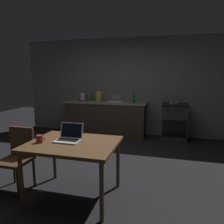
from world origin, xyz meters
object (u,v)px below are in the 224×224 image
at_px(laptop, 69,137).
at_px(bottle, 134,98).
at_px(coffee_mug, 40,139).
at_px(dish_rack, 116,100).
at_px(stove_oven, 174,122).
at_px(chair, 18,154).
at_px(cereal_box, 99,96).
at_px(dining_table, 73,148).
at_px(bottle_b, 92,97).
at_px(electric_kettle, 83,97).
at_px(frying_pan, 174,103).

xyz_separation_m(laptop, bottle, (0.41, 2.83, 0.25)).
relative_size(coffee_mug, dish_rack, 0.35).
height_order(stove_oven, coffee_mug, stove_oven).
distance_m(chair, dish_rack, 3.05).
bearing_deg(cereal_box, dining_table, -78.05).
bearing_deg(chair, dining_table, -20.89).
distance_m(chair, bottle_b, 3.05).
height_order(stove_oven, laptop, laptop).
height_order(dining_table, chair, chair).
distance_m(stove_oven, chair, 3.65).
relative_size(dining_table, bottle, 4.16).
bearing_deg(dish_rack, stove_oven, -0.10).
height_order(coffee_mug, dish_rack, dish_rack).
height_order(dining_table, bottle, bottle).
bearing_deg(cereal_box, electric_kettle, -177.48).
bearing_deg(laptop, bottle_b, 99.96).
bearing_deg(dish_rack, bottle, -6.08).
relative_size(dining_table, laptop, 3.54).
bearing_deg(dish_rack, cereal_box, 177.64).
relative_size(bottle, coffee_mug, 2.27).
xyz_separation_m(frying_pan, dish_rack, (-1.44, 0.03, 0.02)).
bearing_deg(dining_table, chair, 179.65).
bearing_deg(stove_oven, bottle_b, 177.84).
xyz_separation_m(dining_table, coffee_mug, (-0.41, -0.11, 0.12)).
height_order(laptop, bottle, bottle).
bearing_deg(electric_kettle, laptop, -70.87).
relative_size(electric_kettle, dish_rack, 0.66).
bearing_deg(dining_table, electric_kettle, 110.22).
distance_m(dish_rack, bottle_b, 0.72).
height_order(electric_kettle, coffee_mug, electric_kettle).
bearing_deg(laptop, frying_pan, 59.48).
bearing_deg(cereal_box, stove_oven, -0.66).
height_order(frying_pan, coffee_mug, frying_pan).
bearing_deg(bottle, chair, -112.29).
relative_size(electric_kettle, bottle, 0.83).
height_order(coffee_mug, bottle_b, bottle_b).
bearing_deg(coffee_mug, bottle, 76.21).
relative_size(dish_rack, bottle_b, 1.40).
distance_m(bottle, dish_rack, 0.48).
xyz_separation_m(cereal_box, bottle_b, (-0.22, 0.06, -0.02)).
xyz_separation_m(chair, coffee_mug, (0.44, -0.12, 0.30)).
relative_size(stove_oven, dining_table, 0.80).
relative_size(frying_pan, bottle_b, 1.62).
bearing_deg(stove_oven, laptop, -116.27).
bearing_deg(frying_pan, stove_oven, 40.78).
height_order(laptop, dish_rack, dish_rack).
bearing_deg(dining_table, stove_oven, 65.47).
bearing_deg(dining_table, laptop, 146.29).
bearing_deg(frying_pan, dish_rack, 178.80).
bearing_deg(cereal_box, dish_rack, -2.36).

